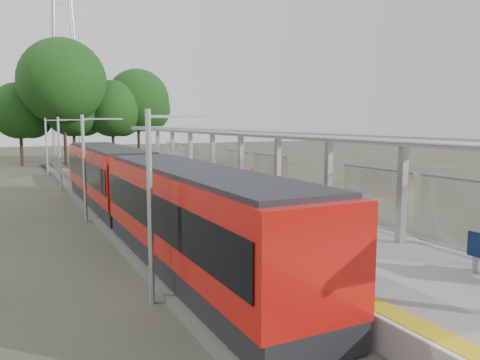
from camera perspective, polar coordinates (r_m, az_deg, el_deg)
name	(u,v)px	position (r m, az deg, el deg)	size (l,w,h in m)	color
trackbed	(118,213)	(26.37, -14.67, -3.91)	(3.00, 70.00, 0.24)	#59544C
platform	(195,200)	(27.55, -5.50, -2.43)	(6.00, 50.00, 1.00)	gray
tactile_strip	(152,194)	(26.68, -10.63, -1.73)	(0.60, 50.00, 0.02)	gold
end_fence	(110,155)	(51.37, -15.59, 3.00)	(6.00, 0.10, 1.20)	#9EA0A5
train	(139,189)	(21.59, -12.27, -1.05)	(2.74, 27.60, 3.62)	black
canopy	(250,138)	(24.37, 1.19, 5.10)	(3.27, 38.00, 3.66)	#9EA0A5
pylon	(63,30)	(80.08, -20.78, 16.70)	(8.00, 4.00, 38.00)	#9EA0A5
tree_cluster	(83,97)	(57.85, -18.60, 9.61)	(20.49, 11.11, 14.25)	#382316
catenary_masts	(86,165)	(24.72, -18.28, 1.78)	(2.08, 48.16, 5.40)	#9EA0A5
bench_mid	(282,197)	(22.34, 5.14, -2.05)	(0.96, 1.47, 0.97)	#0D1E44
bench_far	(194,170)	(34.77, -5.61, 1.21)	(0.77, 1.44, 0.94)	#0D1E44
info_pillar_near	(319,213)	(17.47, 9.62, -4.04)	(0.37, 0.37, 1.63)	beige
info_pillar_far	(250,187)	(24.06, 1.28, -0.84)	(0.38, 0.38, 1.68)	beige
litter_bin	(243,191)	(24.52, 0.33, -1.31)	(0.46, 0.46, 0.93)	#9EA0A5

